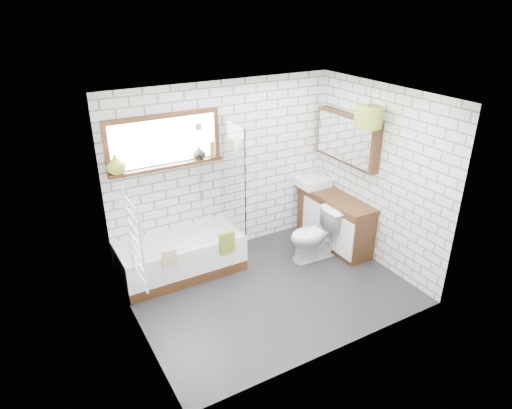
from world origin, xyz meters
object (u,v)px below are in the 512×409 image
basin (313,182)px  bathtub (181,256)px  toilet (314,235)px  pendant (368,117)px  vanity (334,220)px

basin → bathtub: bearing=-176.7°
basin → toilet: basin is taller
bathtub → basin: (2.28, 0.13, 0.59)m
bathtub → pendant: bearing=-21.1°
bathtub → vanity: bearing=-9.0°
basin → pendant: size_ratio=1.27×
basin → vanity: bearing=-83.2°
bathtub → toilet: bearing=-17.4°
bathtub → toilet: size_ratio=2.21×
vanity → toilet: (-0.52, -0.20, -0.02)m
toilet → bathtub: bearing=-104.1°
bathtub → toilet: toilet is taller
basin → toilet: (-0.46, -0.70, -0.48)m
bathtub → basin: size_ratio=3.65×
vanity → basin: bearing=96.8°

